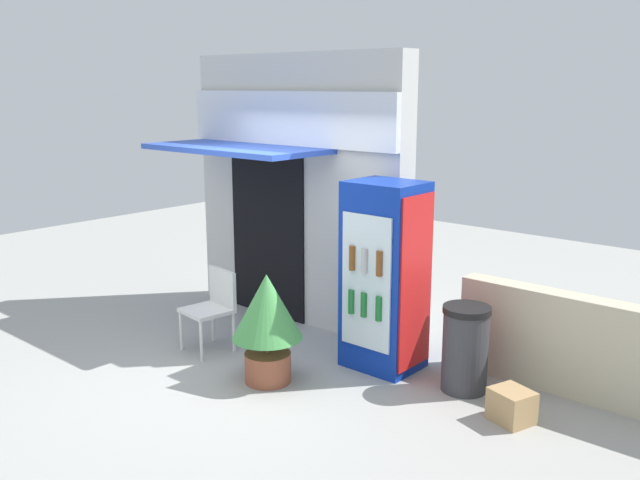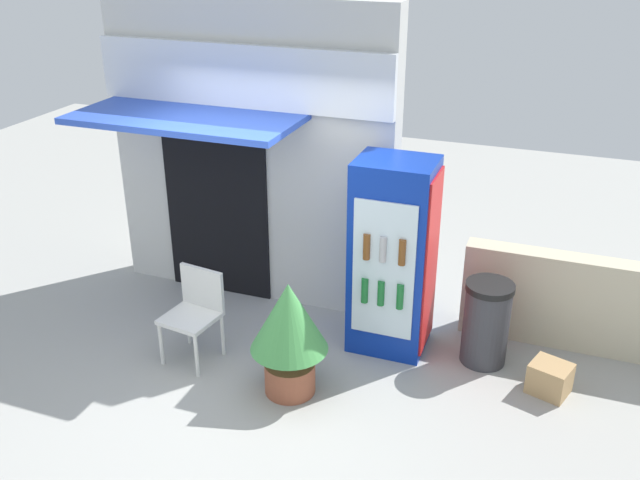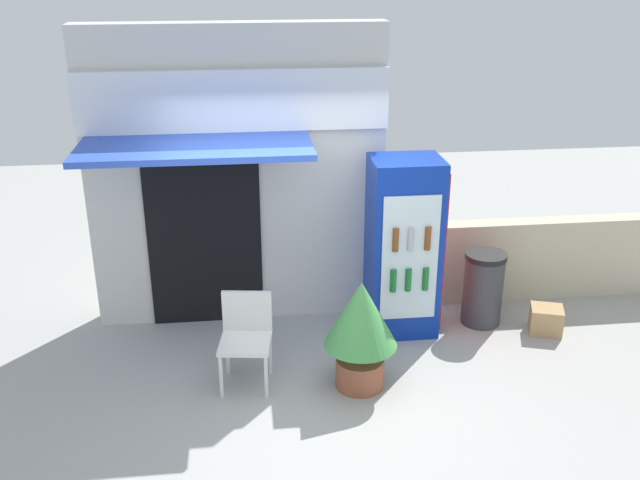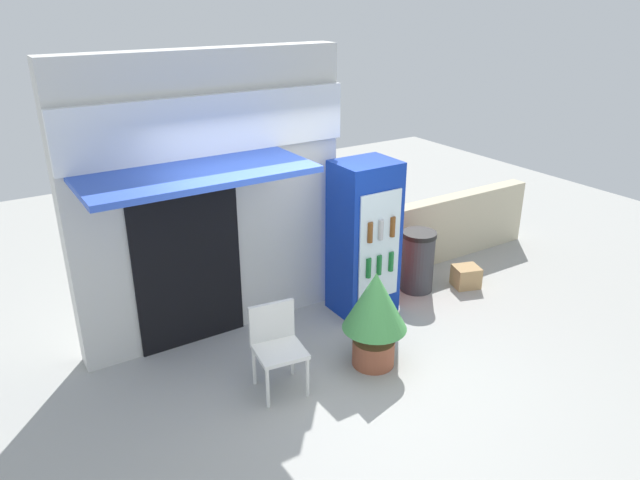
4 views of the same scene
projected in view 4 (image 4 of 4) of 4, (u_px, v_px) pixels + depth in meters
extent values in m
plane|color=#A3A39E|center=(333.00, 381.00, 6.00)|extent=(16.00, 16.00, 0.00)
cube|color=silver|center=(211.00, 200.00, 6.40)|extent=(3.06, 0.29, 3.13)
cube|color=white|center=(212.00, 125.00, 5.93)|extent=(3.06, 0.08, 0.60)
cube|color=blue|center=(197.00, 174.00, 5.51)|extent=(2.16, 1.00, 0.06)
cube|color=black|center=(188.00, 259.00, 6.30)|extent=(1.18, 0.03, 2.03)
cube|color=#0C2D9E|center=(364.00, 238.00, 7.03)|extent=(0.71, 0.58, 1.88)
cube|color=silver|center=(379.00, 247.00, 6.80)|extent=(0.57, 0.02, 1.32)
cube|color=red|center=(388.00, 232.00, 7.21)|extent=(0.02, 0.52, 1.69)
cylinder|color=#196B2D|center=(368.00, 268.00, 6.79)|extent=(0.06, 0.06, 0.24)
cylinder|color=#196B2D|center=(379.00, 265.00, 6.86)|extent=(0.06, 0.06, 0.24)
cylinder|color=#196B2D|center=(391.00, 261.00, 6.95)|extent=(0.06, 0.06, 0.24)
cylinder|color=brown|center=(370.00, 232.00, 6.62)|extent=(0.06, 0.06, 0.24)
cylinder|color=#B2B2B7|center=(381.00, 230.00, 6.69)|extent=(0.06, 0.06, 0.24)
cylinder|color=brown|center=(393.00, 227.00, 6.78)|extent=(0.06, 0.06, 0.24)
cylinder|color=silver|center=(268.00, 388.00, 5.55)|extent=(0.04, 0.04, 0.43)
cylinder|color=silver|center=(308.00, 377.00, 5.70)|extent=(0.04, 0.04, 0.43)
cylinder|color=silver|center=(254.00, 366.00, 5.88)|extent=(0.04, 0.04, 0.43)
cylinder|color=silver|center=(292.00, 356.00, 6.04)|extent=(0.04, 0.04, 0.43)
cube|color=silver|center=(280.00, 351.00, 5.70)|extent=(0.52, 0.51, 0.04)
cube|color=silver|center=(272.00, 321.00, 5.79)|extent=(0.46, 0.10, 0.40)
cylinder|color=#995138|center=(373.00, 352.00, 6.23)|extent=(0.44, 0.44, 0.29)
cylinder|color=brown|center=(374.00, 334.00, 6.15)|extent=(0.05, 0.05, 0.15)
cone|color=#47994C|center=(375.00, 301.00, 6.00)|extent=(0.67, 0.67, 0.62)
cylinder|color=#38383D|center=(417.00, 263.00, 7.72)|extent=(0.42, 0.42, 0.75)
cylinder|color=black|center=(419.00, 234.00, 7.56)|extent=(0.44, 0.44, 0.06)
cube|color=beige|center=(450.00, 227.00, 8.66)|extent=(2.82, 0.24, 0.94)
cube|color=tan|center=(466.00, 277.00, 7.89)|extent=(0.40, 0.38, 0.28)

